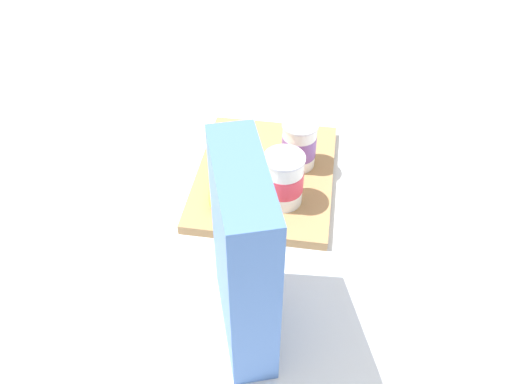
# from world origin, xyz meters

# --- Properties ---
(ground_plane) EXTENTS (2.40, 2.40, 0.00)m
(ground_plane) POSITION_xyz_m (0.00, 0.00, 0.00)
(ground_plane) COLOR silver
(cutting_board) EXTENTS (0.32, 0.25, 0.02)m
(cutting_board) POSITION_xyz_m (0.00, 0.00, 0.01)
(cutting_board) COLOR #A37A4C
(cutting_board) RESTS_ON ground_plane
(cereal_box) EXTENTS (0.19, 0.11, 0.29)m
(cereal_box) POSITION_xyz_m (0.31, 0.02, 0.14)
(cereal_box) COLOR #4770B7
(cereal_box) RESTS_ON ground_plane
(yogurt_cup_front) EXTENTS (0.07, 0.07, 0.09)m
(yogurt_cup_front) POSITION_xyz_m (-0.03, 0.06, 0.06)
(yogurt_cup_front) COLOR white
(yogurt_cup_front) RESTS_ON cutting_board
(yogurt_cup_back) EXTENTS (0.07, 0.07, 0.10)m
(yogurt_cup_back) POSITION_xyz_m (0.07, 0.04, 0.07)
(yogurt_cup_back) COLOR white
(yogurt_cup_back) RESTS_ON cutting_board
(banana_bunch) EXTENTS (0.17, 0.13, 0.04)m
(banana_bunch) POSITION_xyz_m (0.05, -0.04, 0.04)
(banana_bunch) COLOR yellow
(banana_bunch) RESTS_ON cutting_board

